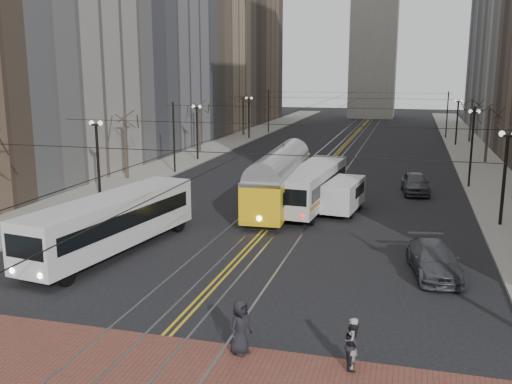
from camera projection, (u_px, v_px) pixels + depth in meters
The scene contains 20 objects.
ground at pixel (177, 324), 21.45m from camera, with size 260.00×260.00×0.00m, color black.
sidewalk_left at pixel (209, 151), 67.76m from camera, with size 5.00×140.00×0.15m, color gray.
sidewalk_right at pixel (477, 161), 60.06m from camera, with size 5.00×140.00×0.15m, color gray.
crosswalk_band at pixel (126, 378), 17.68m from camera, with size 25.00×6.00×0.01m, color brown.
streetcar_rails at pixel (335, 156), 63.92m from camera, with size 4.80×130.00×0.02m, color gray.
centre_lines at pixel (335, 156), 63.92m from camera, with size 0.42×130.00×0.01m, color gold.
building_left_mid at pixel (126, 5), 67.88m from camera, with size 16.00×20.00×34.00m, color slate.
building_left_far at pixel (229, 12), 105.01m from camera, with size 16.00×20.00×40.00m, color brown.
lamp_posts at pixel (310, 150), 48.01m from camera, with size 27.60×57.20×5.60m.
street_trees at pixel (322, 141), 54.14m from camera, with size 31.68×53.28×5.60m.
trolley_wires at pixel (321, 132), 53.54m from camera, with size 25.96×120.00×6.60m.
transit_bus at pixel (112, 225), 29.69m from camera, with size 2.49×11.94×2.99m, color silver.
streetcar at pixel (280, 185), 39.61m from camera, with size 2.50×13.46×3.17m, color yellow.
rear_bus at pixel (313, 188), 39.32m from camera, with size 2.42×11.12×2.90m, color beige.
cargo_van at pixel (344, 197), 38.17m from camera, with size 1.92×4.99×2.21m, color silver.
sedan_grey at pixel (415, 183), 44.30m from camera, with size 1.92×4.78×1.63m, color #414349.
sedan_parked at pixel (434, 260), 26.58m from camera, with size 2.05×5.05×1.47m, color #3E4146.
pedestrian_a at pixel (240, 327), 19.08m from camera, with size 0.93×0.60×1.90m, color black.
pedestrian_b at pixel (352, 343), 18.15m from camera, with size 0.62×0.40×1.69m, color gray.
pedestrian_c at pixel (354, 345), 18.15m from camera, with size 0.75×0.59×1.55m, color black.
Camera 1 is at (8.11, -18.46, 9.35)m, focal length 40.00 mm.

